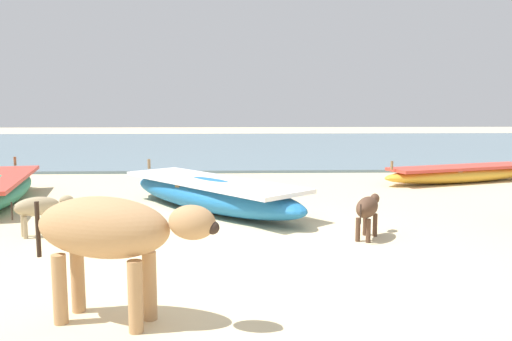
# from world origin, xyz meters

# --- Properties ---
(ground) EXTENTS (80.00, 80.00, 0.00)m
(ground) POSITION_xyz_m (0.00, 0.00, 0.00)
(ground) COLOR beige
(sea_water) EXTENTS (60.00, 20.00, 0.08)m
(sea_water) POSITION_xyz_m (0.00, 17.64, 0.04)
(sea_water) COLOR slate
(sea_water) RESTS_ON ground
(fishing_boat_1) EXTENTS (3.80, 4.17, 0.76)m
(fishing_boat_1) POSITION_xyz_m (-0.65, 2.60, 0.30)
(fishing_boat_1) COLOR #1E669E
(fishing_boat_1) RESTS_ON ground
(fishing_boat_3) EXTENTS (4.40, 2.12, 0.60)m
(fishing_boat_3) POSITION_xyz_m (5.30, 5.73, 0.22)
(fishing_boat_3) COLOR gold
(fishing_boat_3) RESTS_ON ground
(cow_adult_tan) EXTENTS (1.65, 0.80, 1.09)m
(cow_adult_tan) POSITION_xyz_m (-1.25, -2.16, 0.78)
(cow_adult_tan) COLOR tan
(cow_adult_tan) RESTS_ON ground
(calf_near_dark) EXTENTS (0.59, 0.86, 0.59)m
(calf_near_dark) POSITION_xyz_m (1.64, 0.53, 0.43)
(calf_near_dark) COLOR #4C3323
(calf_near_dark) RESTS_ON ground
(calf_far_dun) EXTENTS (0.79, 0.61, 0.56)m
(calf_far_dun) POSITION_xyz_m (-3.00, 0.88, 0.40)
(calf_far_dun) COLOR tan
(calf_far_dun) RESTS_ON ground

